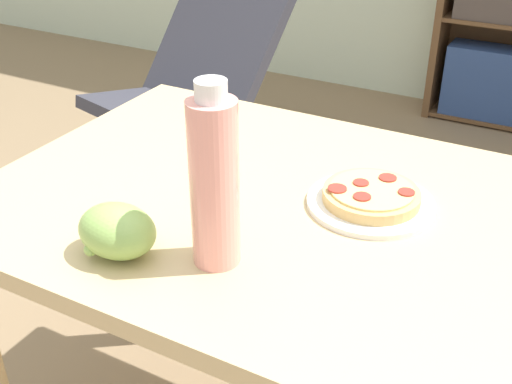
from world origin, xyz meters
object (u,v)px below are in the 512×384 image
at_px(pizza_on_plate, 371,198).
at_px(drink_bottle, 214,182).
at_px(grape_bunch, 118,231).
at_px(lounge_chair_near, 192,120).

xyz_separation_m(pizza_on_plate, drink_bottle, (-0.15, -0.26, 0.12)).
relative_size(pizza_on_plate, drink_bottle, 0.77).
relative_size(grape_bunch, drink_bottle, 0.44).
bearing_deg(drink_bottle, pizza_on_plate, 60.00).
height_order(pizza_on_plate, drink_bottle, drink_bottle).
relative_size(drink_bottle, lounge_chair_near, 0.33).
relative_size(pizza_on_plate, lounge_chair_near, 0.25).
height_order(pizza_on_plate, lounge_chair_near, lounge_chair_near).
bearing_deg(lounge_chair_near, drink_bottle, -39.68).
height_order(pizza_on_plate, grape_bunch, grape_bunch).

